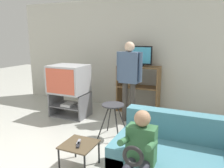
{
  "coord_description": "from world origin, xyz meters",
  "views": [
    {
      "loc": [
        1.59,
        -1.62,
        1.71
      ],
      "look_at": [
        0.09,
        1.84,
        0.9
      ],
      "focal_mm": 35.0,
      "sensor_mm": 36.0,
      "label": 1
    }
  ],
  "objects": [
    {
      "name": "folding_stool",
      "position": [
        0.19,
        1.62,
        0.5
      ],
      "size": [
        0.43,
        0.43,
        0.61
      ],
      "color": "black",
      "rests_on": "ground_plane"
    },
    {
      "name": "remote_control_black",
      "position": [
        0.16,
        0.57,
        0.35
      ],
      "size": [
        0.09,
        0.15,
        0.02
      ],
      "primitive_type": "cube",
      "rotation": [
        0.0,
        0.0,
        0.41
      ],
      "color": "#232328",
      "rests_on": "snack_table"
    },
    {
      "name": "person_standing_adult",
      "position": [
        0.19,
        2.44,
        0.99
      ],
      "size": [
        0.53,
        0.2,
        1.63
      ],
      "color": "#3D3833",
      "rests_on": "ground_plane"
    },
    {
      "name": "snack_table",
      "position": [
        0.14,
        0.62,
        0.3
      ],
      "size": [
        0.43,
        0.43,
        0.34
      ],
      "color": "brown",
      "rests_on": "ground_plane"
    },
    {
      "name": "tv_stand",
      "position": [
        -1.1,
        2.24,
        0.26
      ],
      "size": [
        0.81,
        0.54,
        0.53
      ],
      "color": "slate",
      "rests_on": "ground_plane"
    },
    {
      "name": "television_main",
      "position": [
        -1.12,
        2.25,
        0.83
      ],
      "size": [
        0.77,
        0.65,
        0.6
      ],
      "color": "#B2B2B7",
      "rests_on": "tv_stand"
    },
    {
      "name": "person_seated_child",
      "position": [
        1.04,
        0.34,
        0.58
      ],
      "size": [
        0.33,
        0.43,
        0.99
      ],
      "color": "#2D2D38",
      "rests_on": "ground_plane"
    },
    {
      "name": "media_shelf",
      "position": [
        0.19,
        3.11,
        0.55
      ],
      "size": [
        0.96,
        0.38,
        1.07
      ],
      "color": "brown",
      "rests_on": "ground_plane"
    },
    {
      "name": "couch",
      "position": [
        1.38,
        0.85,
        0.27
      ],
      "size": [
        1.48,
        0.9,
        0.77
      ],
      "color": "teal",
      "rests_on": "ground_plane"
    },
    {
      "name": "television_flat",
      "position": [
        0.19,
        3.1,
        1.29
      ],
      "size": [
        0.6,
        0.2,
        0.45
      ],
      "color": "black",
      "rests_on": "media_shelf"
    },
    {
      "name": "remote_control_white",
      "position": [
        0.12,
        0.64,
        0.35
      ],
      "size": [
        0.08,
        0.15,
        0.02
      ],
      "primitive_type": "cube",
      "rotation": [
        0.0,
        0.0,
        0.35
      ],
      "color": "gray",
      "rests_on": "snack_table"
    },
    {
      "name": "wall_back",
      "position": [
        0.0,
        3.37,
        1.3
      ],
      "size": [
        6.4,
        0.06,
        2.6
      ],
      "color": "beige",
      "rests_on": "ground_plane"
    }
  ]
}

